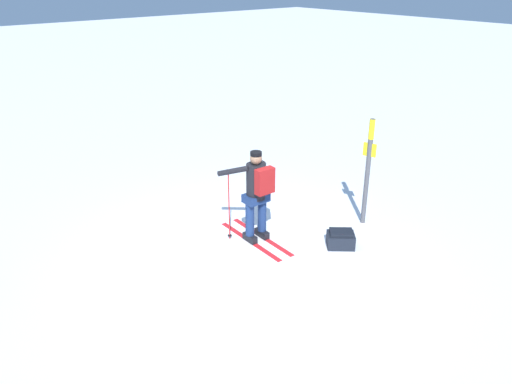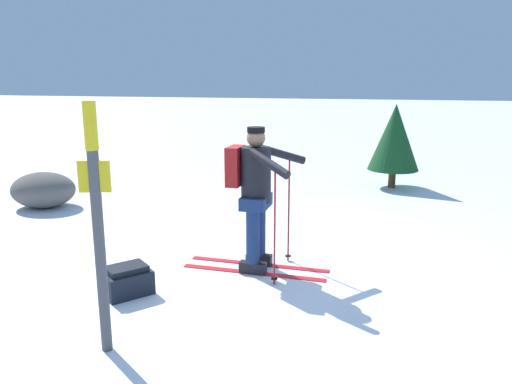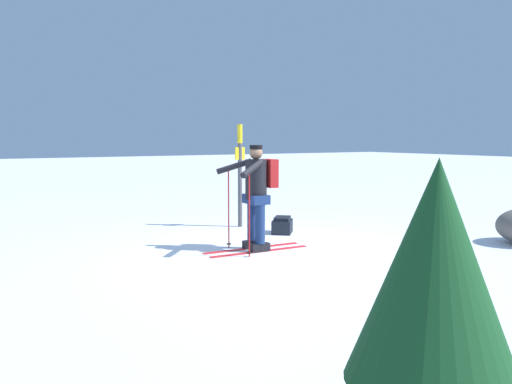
% 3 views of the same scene
% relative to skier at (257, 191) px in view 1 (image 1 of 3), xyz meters
% --- Properties ---
extents(ground_plane, '(80.00, 80.00, 0.00)m').
position_rel_skier_xyz_m(ground_plane, '(0.12, -0.31, -0.93)').
color(ground_plane, white).
extents(skier, '(1.67, 0.99, 1.63)m').
position_rel_skier_xyz_m(skier, '(0.00, 0.00, 0.00)').
color(skier, red).
rests_on(skier, ground_plane).
extents(dropped_backpack, '(0.56, 0.57, 0.30)m').
position_rel_skier_xyz_m(dropped_backpack, '(1.11, 0.94, -0.79)').
color(dropped_backpack, black).
rests_on(dropped_backpack, ground_plane).
extents(trail_marker, '(0.24, 0.10, 1.99)m').
position_rel_skier_xyz_m(trail_marker, '(0.78, 1.94, 0.24)').
color(trail_marker, '#4C4C51').
rests_on(trail_marker, ground_plane).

